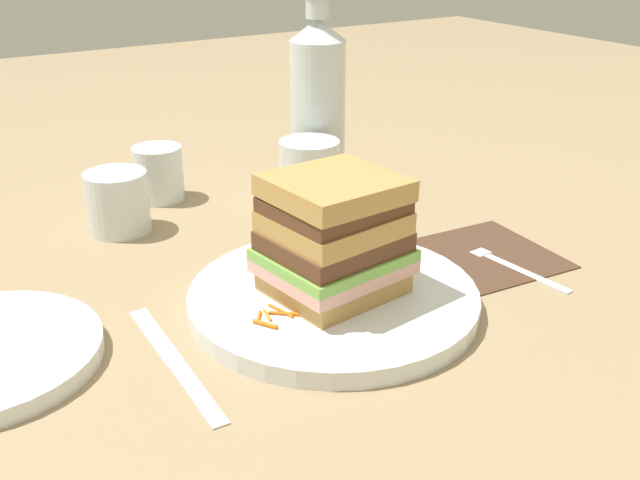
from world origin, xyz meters
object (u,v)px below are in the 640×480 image
object	(u,v)px
main_plate	(337,297)
juice_glass	(309,177)
napkin_dark	(486,254)
fork	(502,259)
empty_tumbler_1	(159,173)
empty_tumbler_0	(118,202)
knife	(177,364)
water_bottle	(318,101)
sandwich	(337,236)

from	to	relation	value
main_plate	juice_glass	bearing A→B (deg)	64.36
napkin_dark	fork	distance (m)	0.02
empty_tumbler_1	empty_tumbler_0	bearing A→B (deg)	-136.24
knife	empty_tumbler_1	world-z (taller)	empty_tumbler_1
juice_glass	water_bottle	size ratio (longest dim) A/B	0.32
knife	empty_tumbler_0	bearing A→B (deg)	80.31
sandwich	napkin_dark	size ratio (longest dim) A/B	0.94
knife	water_bottle	bearing A→B (deg)	43.56
main_plate	juice_glass	world-z (taller)	juice_glass
main_plate	sandwich	world-z (taller)	sandwich
napkin_dark	knife	distance (m)	0.37
napkin_dark	juice_glass	bearing A→B (deg)	109.86
juice_glass	water_bottle	xyz separation A→B (m)	(0.05, 0.06, 0.08)
fork	knife	size ratio (longest dim) A/B	0.83
main_plate	empty_tumbler_1	world-z (taller)	empty_tumbler_1
main_plate	knife	world-z (taller)	main_plate
main_plate	fork	world-z (taller)	main_plate
empty_tumbler_1	napkin_dark	bearing A→B (deg)	-55.97
juice_glass	water_bottle	world-z (taller)	water_bottle
main_plate	sandwich	bearing A→B (deg)	-61.00
main_plate	knife	xyz separation A→B (m)	(-0.17, -0.02, -0.01)
sandwich	juice_glass	world-z (taller)	sandwich
main_plate	napkin_dark	bearing A→B (deg)	2.08
sandwich	fork	distance (m)	0.21
main_plate	juice_glass	xyz separation A→B (m)	(0.12, 0.24, 0.03)
juice_glass	empty_tumbler_0	distance (m)	0.24
knife	sandwich	bearing A→B (deg)	5.25
juice_glass	empty_tumbler_0	xyz separation A→B (m)	(-0.23, 0.05, -0.00)
sandwich	empty_tumbler_0	distance (m)	0.31
empty_tumbler_0	main_plate	bearing A→B (deg)	-67.76
main_plate	water_bottle	size ratio (longest dim) A/B	1.06
main_plate	empty_tumbler_0	xyz separation A→B (m)	(-0.12, 0.29, 0.03)
juice_glass	knife	bearing A→B (deg)	-137.96
napkin_dark	empty_tumbler_0	size ratio (longest dim) A/B	1.99
main_plate	sandwich	xyz separation A→B (m)	(0.00, -0.00, 0.06)
knife	empty_tumbler_0	size ratio (longest dim) A/B	2.76
fork	empty_tumbler_0	xyz separation A→B (m)	(-0.32, 0.30, 0.03)
sandwich	fork	xyz separation A→B (m)	(0.20, -0.01, -0.07)
main_plate	fork	xyz separation A→B (m)	(0.20, -0.01, -0.00)
napkin_dark	empty_tumbler_1	distance (m)	0.43
fork	juice_glass	size ratio (longest dim) A/B	1.97
water_bottle	empty_tumbler_0	bearing A→B (deg)	-176.65
main_plate	empty_tumbler_1	bearing A→B (deg)	96.21
sandwich	juice_glass	size ratio (longest dim) A/B	1.61
water_bottle	empty_tumbler_0	world-z (taller)	water_bottle
napkin_dark	water_bottle	size ratio (longest dim) A/B	0.55
napkin_dark	empty_tumbler_1	bearing A→B (deg)	124.03
juice_glass	water_bottle	distance (m)	0.11
napkin_dark	fork	bearing A→B (deg)	-84.90
fork	empty_tumbler_0	bearing A→B (deg)	136.61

